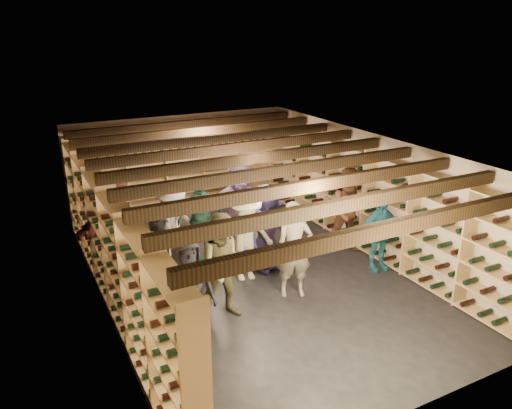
{
  "coord_description": "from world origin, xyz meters",
  "views": [
    {
      "loc": [
        -3.85,
        -7.46,
        4.46
      ],
      "look_at": [
        0.12,
        0.2,
        1.32
      ],
      "focal_mm": 35.0,
      "sensor_mm": 36.0,
      "label": 1
    }
  ],
  "objects": [
    {
      "name": "wine_rack_back",
      "position": [
        0.0,
        3.83,
        1.07
      ],
      "size": [
        4.7,
        0.3,
        2.15
      ],
      "color": "tan",
      "rests_on": "ground"
    },
    {
      "name": "ground",
      "position": [
        0.0,
        0.0,
        0.0
      ],
      "size": [
        8.0,
        8.0,
        0.0
      ],
      "primitive_type": "plane",
      "color": "black",
      "rests_on": "ground"
    },
    {
      "name": "person_11",
      "position": [
        0.3,
        1.27,
        0.94
      ],
      "size": [
        1.82,
        1.07,
        1.87
      ],
      "primitive_type": "imported",
      "rotation": [
        0.0,
        0.0,
        -0.32
      ],
      "color": "slate",
      "rests_on": "ground"
    },
    {
      "name": "person_3",
      "position": [
        -0.22,
        -0.04,
        0.84
      ],
      "size": [
        1.17,
        0.78,
        1.68
      ],
      "primitive_type": "imported",
      "rotation": [
        0.0,
        0.0,
        -0.16
      ],
      "color": "#C3BE95",
      "rests_on": "ground"
    },
    {
      "name": "walls",
      "position": [
        0.0,
        0.0,
        1.2
      ],
      "size": [
        5.52,
        8.02,
        2.4
      ],
      "color": "#C3B098",
      "rests_on": "ground"
    },
    {
      "name": "person_7",
      "position": [
        0.26,
        -0.94,
        0.85
      ],
      "size": [
        0.72,
        0.59,
        1.69
      ],
      "primitive_type": "imported",
      "rotation": [
        0.0,
        0.0,
        -0.35
      ],
      "color": "gray",
      "rests_on": "ground"
    },
    {
      "name": "person_9",
      "position": [
        -1.16,
        1.26,
        0.79
      ],
      "size": [
        1.02,
        0.6,
        1.57
      ],
      "primitive_type": "imported",
      "rotation": [
        0.0,
        0.0,
        -0.01
      ],
      "color": "#A7A099",
      "rests_on": "ground"
    },
    {
      "name": "crate_stack_right",
      "position": [
        -0.18,
        1.3,
        0.34
      ],
      "size": [
        0.59,
        0.51,
        0.68
      ],
      "rotation": [
        0.0,
        0.0,
        0.42
      ],
      "color": "tan",
      "rests_on": "ground"
    },
    {
      "name": "person_4",
      "position": [
        2.18,
        -0.87,
        0.75
      ],
      "size": [
        0.91,
        0.45,
        1.5
      ],
      "primitive_type": "imported",
      "rotation": [
        0.0,
        0.0,
        -0.1
      ],
      "color": "#1F5F75",
      "rests_on": "ground"
    },
    {
      "name": "ceiling",
      "position": [
        0.0,
        0.0,
        2.4
      ],
      "size": [
        5.5,
        8.0,
        0.01
      ],
      "primitive_type": "cube",
      "color": "beige",
      "rests_on": "walls"
    },
    {
      "name": "person_1",
      "position": [
        -1.89,
        -0.44,
        0.85
      ],
      "size": [
        0.65,
        0.46,
        1.69
      ],
      "primitive_type": "imported",
      "rotation": [
        0.0,
        0.0,
        -0.1
      ],
      "color": "black",
      "rests_on": "ground"
    },
    {
      "name": "person_2",
      "position": [
        -1.06,
        -1.03,
        0.88
      ],
      "size": [
        1.0,
        0.86,
        1.76
      ],
      "primitive_type": "imported",
      "rotation": [
        0.0,
        0.0,
        -0.26
      ],
      "color": "brown",
      "rests_on": "ground"
    },
    {
      "name": "wine_rack_right",
      "position": [
        2.57,
        0.0,
        1.08
      ],
      "size": [
        0.32,
        7.5,
        2.15
      ],
      "color": "tan",
      "rests_on": "ground"
    },
    {
      "name": "crate_loose",
      "position": [
        -0.12,
        1.3,
        0.09
      ],
      "size": [
        0.59,
        0.51,
        0.17
      ],
      "primitive_type": "cube",
      "rotation": [
        0.0,
        0.0,
        0.43
      ],
      "color": "tan",
      "rests_on": "ground"
    },
    {
      "name": "person_8",
      "position": [
        2.18,
        0.05,
        0.89
      ],
      "size": [
        1.07,
        0.98,
        1.78
      ],
      "primitive_type": "imported",
      "rotation": [
        0.0,
        0.0,
        -0.44
      ],
      "color": "#4E2E1C",
      "rests_on": "ground"
    },
    {
      "name": "crate_stack_left",
      "position": [
        0.56,
        1.3,
        0.34
      ],
      "size": [
        0.52,
        0.37,
        0.68
      ],
      "rotation": [
        0.0,
        0.0,
        -0.07
      ],
      "color": "tan",
      "rests_on": "ground"
    },
    {
      "name": "wine_rack_left",
      "position": [
        -2.57,
        0.0,
        1.08
      ],
      "size": [
        0.32,
        7.5,
        2.15
      ],
      "color": "tan",
      "rests_on": "ground"
    },
    {
      "name": "ceiling_joists",
      "position": [
        0.0,
        0.0,
        2.26
      ],
      "size": [
        5.4,
        7.12,
        0.18
      ],
      "color": "black",
      "rests_on": "ground"
    },
    {
      "name": "person_10",
      "position": [
        -0.62,
        1.18,
        0.85
      ],
      "size": [
        1.04,
        0.57,
        1.69
      ],
      "primitive_type": "imported",
      "rotation": [
        0.0,
        0.0,
        0.16
      ],
      "color": "#244D39",
      "rests_on": "ground"
    },
    {
      "name": "person_6",
      "position": [
        0.3,
        0.12,
        0.85
      ],
      "size": [
        0.95,
        0.74,
        1.7
      ],
      "primitive_type": "imported",
      "rotation": [
        0.0,
        0.0,
        0.27
      ],
      "color": "#262148",
      "rests_on": "ground"
    },
    {
      "name": "person_5",
      "position": [
        -2.18,
        1.15,
        0.93
      ],
      "size": [
        1.76,
        0.69,
        1.86
      ],
      "primitive_type": "imported",
      "rotation": [
        0.0,
        0.0,
        0.08
      ],
      "color": "brown",
      "rests_on": "ground"
    },
    {
      "name": "person_0",
      "position": [
        -1.82,
        -1.36,
        0.85
      ],
      "size": [
        0.84,
        0.56,
        1.7
      ],
      "primitive_type": "imported",
      "rotation": [
        0.0,
        0.0,
        -0.03
      ],
      "color": "black",
      "rests_on": "ground"
    }
  ]
}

